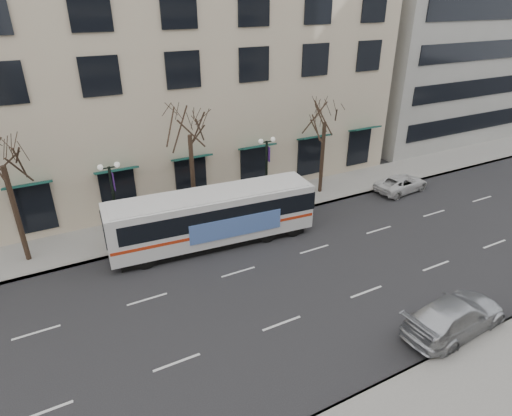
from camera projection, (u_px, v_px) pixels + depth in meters
ground at (258, 296)px, 21.41m from camera, size 160.00×160.00×0.00m
sidewalk_far at (261, 204)px, 30.59m from camera, size 80.00×4.00×0.15m
building_hotel at (103, 18)px, 31.86m from camera, size 40.00×20.00×24.00m
tree_far_mid at (189, 119)px, 25.30m from camera, size 3.60×3.60×8.55m
tree_far_right at (326, 109)px, 29.69m from camera, size 3.60×3.60×8.06m
lamp_post_left at (114, 200)px, 24.51m from camera, size 1.22×0.45×5.21m
lamp_post_right at (267, 171)px, 28.68m from camera, size 1.22×0.45×5.21m
city_bus at (214, 216)px, 25.24m from camera, size 12.38×3.67×3.31m
silver_car at (455, 316)px, 18.90m from camera, size 5.55×2.55×1.57m
white_pickup at (401, 183)px, 32.60m from camera, size 4.67×2.51×1.25m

